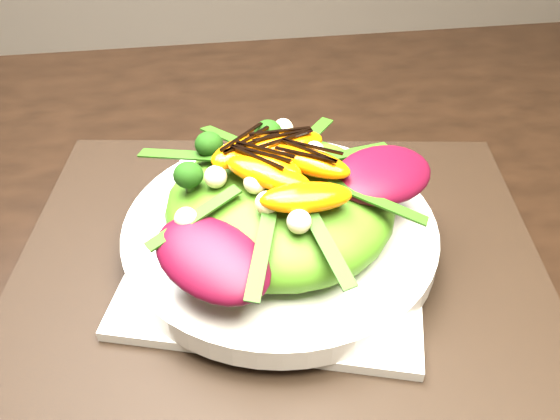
{
  "coord_description": "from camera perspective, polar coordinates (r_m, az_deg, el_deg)",
  "views": [
    {
      "loc": [
        0.23,
        -0.36,
        1.11
      ],
      "look_at": [
        0.29,
        0.01,
        0.8
      ],
      "focal_mm": 38.0,
      "sensor_mm": 36.0,
      "label": 1
    }
  ],
  "objects": [
    {
      "name": "placemat",
      "position": [
        0.52,
        0.0,
        -3.85
      ],
      "size": [
        0.49,
        0.4,
        0.0
      ],
      "primitive_type": "cube",
      "rotation": [
        0.0,
        0.0,
        -0.15
      ],
      "color": "black",
      "rests_on": "dining_table"
    },
    {
      "name": "plate_base",
      "position": [
        0.51,
        0.0,
        -3.34
      ],
      "size": [
        0.3,
        0.3,
        0.01
      ],
      "primitive_type": "cube",
      "rotation": [
        0.0,
        0.0,
        -0.29
      ],
      "color": "silver",
      "rests_on": "placemat"
    },
    {
      "name": "salad_bowl",
      "position": [
        0.5,
        0.0,
        -2.16
      ],
      "size": [
        0.28,
        0.28,
        0.02
      ],
      "primitive_type": "cylinder",
      "rotation": [
        0.0,
        0.0,
        0.08
      ],
      "color": "silver",
      "rests_on": "plate_base"
    },
    {
      "name": "lettuce_mound",
      "position": [
        0.48,
        0.0,
        0.44
      ],
      "size": [
        0.2,
        0.2,
        0.06
      ],
      "primitive_type": "ellipsoid",
      "rotation": [
        0.0,
        0.0,
        -0.06
      ],
      "color": "#457515",
      "rests_on": "salad_bowl"
    },
    {
      "name": "radicchio_leaf",
      "position": [
        0.48,
        9.97,
        3.4
      ],
      "size": [
        0.11,
        0.1,
        0.02
      ],
      "primitive_type": "ellipsoid",
      "rotation": [
        0.0,
        0.0,
        0.52
      ],
      "color": "#400616",
      "rests_on": "lettuce_mound"
    },
    {
      "name": "orange_segment",
      "position": [
        0.48,
        -1.64,
        6.18
      ],
      "size": [
        0.07,
        0.03,
        0.02
      ],
      "primitive_type": "ellipsoid",
      "rotation": [
        0.0,
        0.0,
        0.06
      ],
      "color": "#E15E03",
      "rests_on": "lettuce_mound"
    },
    {
      "name": "broccoli_floret",
      "position": [
        0.47,
        -8.02,
        4.63
      ],
      "size": [
        0.03,
        0.03,
        0.03
      ],
      "primitive_type": "sphere",
      "rotation": [
        0.0,
        0.0,
        -0.02
      ],
      "color": "black",
      "rests_on": "lettuce_mound"
    },
    {
      "name": "macadamia_nut",
      "position": [
        0.45,
        4.57,
        2.42
      ],
      "size": [
        0.02,
        0.02,
        0.02
      ],
      "primitive_type": "sphere",
      "rotation": [
        0.0,
        0.0,
        -0.37
      ],
      "color": "beige",
      "rests_on": "lettuce_mound"
    },
    {
      "name": "balsamic_drizzle",
      "position": [
        0.48,
        -1.66,
        7.16
      ],
      "size": [
        0.05,
        0.01,
        0.0
      ],
      "primitive_type": "cube",
      "rotation": [
        0.0,
        0.0,
        0.06
      ],
      "color": "black",
      "rests_on": "orange_segment"
    }
  ]
}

